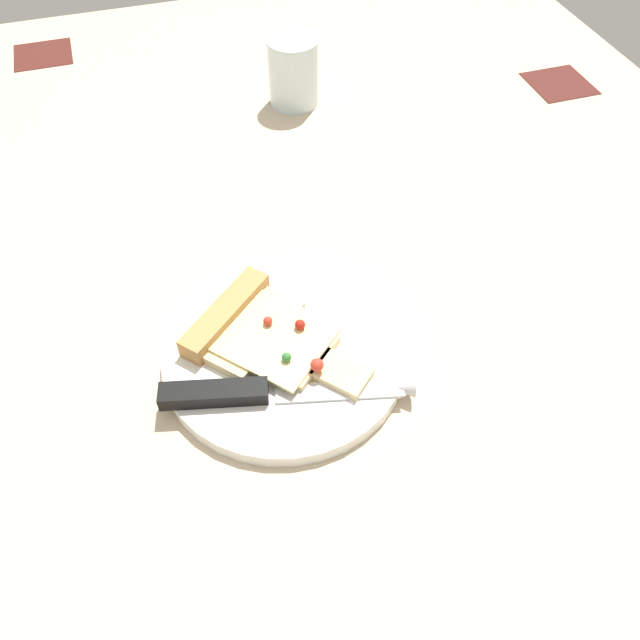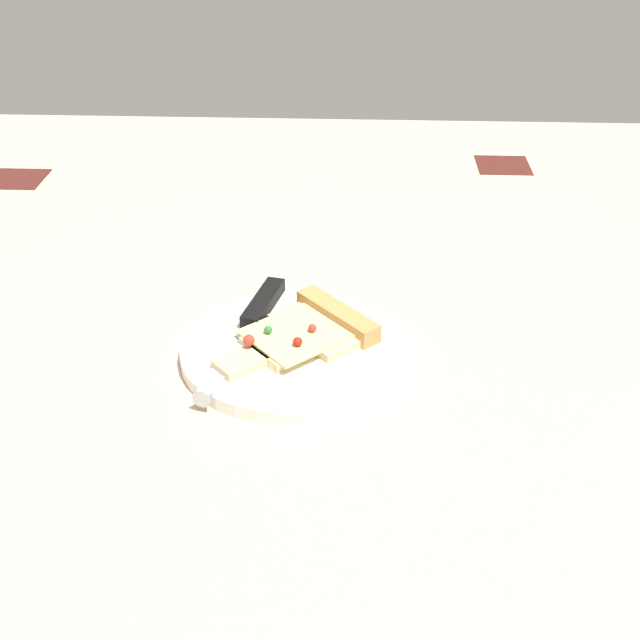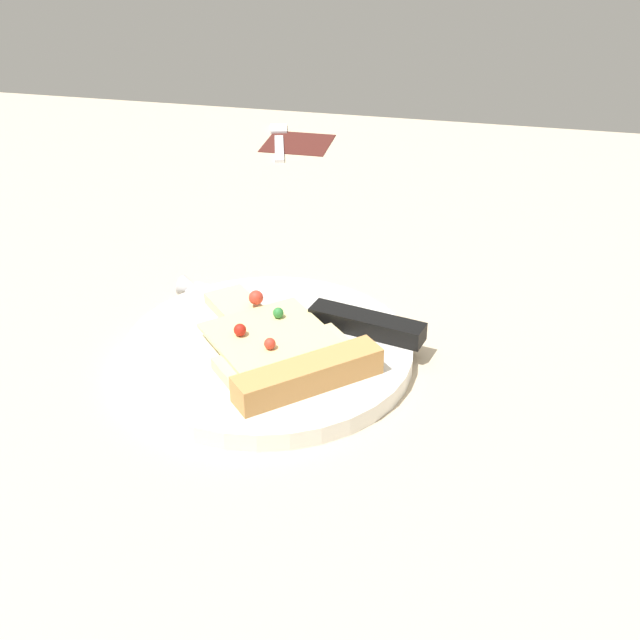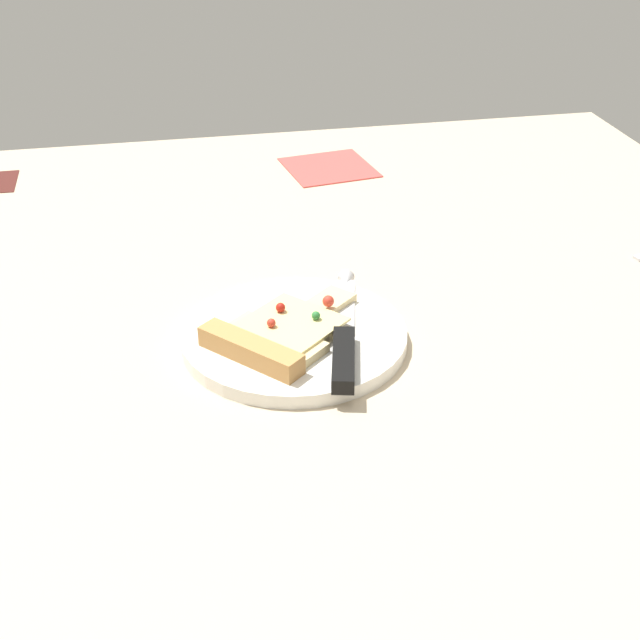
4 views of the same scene
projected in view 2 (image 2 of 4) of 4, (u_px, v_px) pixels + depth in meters
The scene contains 4 objects.
ground_plane at pixel (360, 333), 98.85cm from camera, with size 151.63×151.63×3.00cm.
plate at pixel (289, 351), 91.42cm from camera, with size 24.11×24.11×1.55cm, color white.
pizza_slice at pixel (307, 331), 91.97cm from camera, with size 18.18×17.40×2.57cm.
knife at pixel (250, 322), 93.94cm from camera, with size 7.61×23.83×2.45cm.
Camera 2 is at (1.17, 83.31, 51.93)cm, focal length 46.15 mm.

